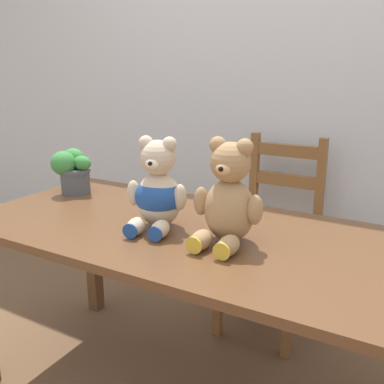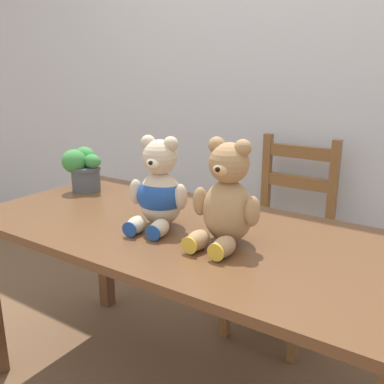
% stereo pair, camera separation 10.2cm
% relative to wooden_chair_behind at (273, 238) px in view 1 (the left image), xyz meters
% --- Properties ---
extents(wall_back, '(8.00, 0.04, 2.60)m').
position_rel_wooden_chair_behind_xyz_m(wall_back, '(-0.10, 0.28, 0.85)').
color(wall_back, silver).
rests_on(wall_back, ground_plane).
extents(dining_table, '(1.60, 0.76, 0.72)m').
position_rel_wooden_chair_behind_xyz_m(dining_table, '(-0.10, -0.70, 0.18)').
color(dining_table, brown).
rests_on(dining_table, ground_plane).
extents(wooden_chair_behind, '(0.39, 0.45, 0.94)m').
position_rel_wooden_chair_behind_xyz_m(wooden_chair_behind, '(0.00, 0.00, 0.00)').
color(wooden_chair_behind, brown).
rests_on(wooden_chair_behind, ground_plane).
extents(teddy_bear_left, '(0.23, 0.25, 0.32)m').
position_rel_wooden_chair_behind_xyz_m(teddy_bear_left, '(-0.19, -0.73, 0.40)').
color(teddy_bear_left, beige).
rests_on(teddy_bear_left, dining_table).
extents(teddy_bear_right, '(0.24, 0.23, 0.34)m').
position_rel_wooden_chair_behind_xyz_m(teddy_bear_right, '(0.08, -0.74, 0.42)').
color(teddy_bear_right, tan).
rests_on(teddy_bear_right, dining_table).
extents(potted_plant, '(0.17, 0.16, 0.19)m').
position_rel_wooden_chair_behind_xyz_m(potted_plant, '(-0.76, -0.56, 0.38)').
color(potted_plant, '#4C5156').
rests_on(potted_plant, dining_table).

